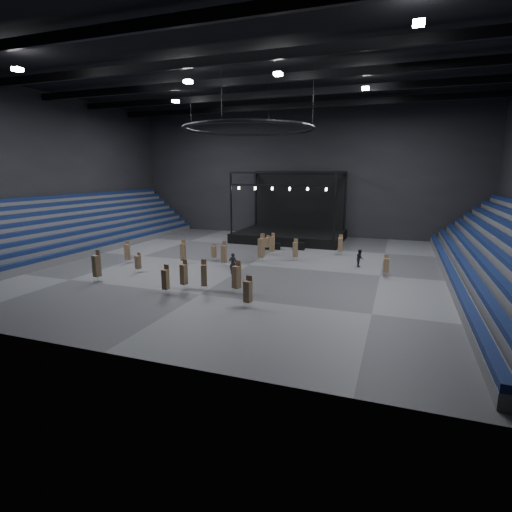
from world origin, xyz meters
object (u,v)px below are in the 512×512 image
(chair_stack_8, at_px, (184,274))
(crew_member, at_px, (360,258))
(chair_stack_1, at_px, (386,265))
(chair_stack_4, at_px, (214,251))
(chair_stack_13, at_px, (261,247))
(flight_case_left, at_px, (266,246))
(chair_stack_11, at_px, (248,291))
(chair_stack_7, at_px, (340,244))
(chair_stack_14, at_px, (272,244))
(chair_stack_5, at_px, (166,279))
(flight_case_right, at_px, (299,246))
(chair_stack_12, at_px, (97,265))
(chair_stack_2, at_px, (224,254))
(man_center, at_px, (233,263))
(chair_stack_3, at_px, (183,252))
(chair_stack_16, at_px, (138,262))
(chair_stack_6, at_px, (204,275))
(chair_stack_15, at_px, (267,242))
(chair_stack_9, at_px, (295,249))
(flight_case_mid, at_px, (275,246))
(chair_stack_10, at_px, (237,276))
(stage, at_px, (291,229))
(chair_stack_0, at_px, (127,252))

(chair_stack_8, relative_size, crew_member, 1.39)
(chair_stack_1, distance_m, chair_stack_4, 17.16)
(crew_member, bearing_deg, chair_stack_13, 84.08)
(flight_case_left, height_order, chair_stack_11, chair_stack_11)
(flight_case_left, relative_size, chair_stack_11, 0.54)
(flight_case_left, bearing_deg, chair_stack_4, -111.33)
(chair_stack_7, relative_size, chair_stack_14, 0.92)
(chair_stack_11, bearing_deg, chair_stack_5, -176.46)
(flight_case_right, bearing_deg, chair_stack_7, -15.97)
(chair_stack_11, bearing_deg, chair_stack_12, -177.22)
(chair_stack_2, xyz_separation_m, man_center, (1.98, -2.39, -0.29))
(flight_case_right, bearing_deg, chair_stack_3, -128.65)
(flight_case_left, distance_m, chair_stack_4, 8.52)
(chair_stack_16, bearing_deg, chair_stack_6, -7.96)
(chair_stack_15, bearing_deg, chair_stack_16, -103.34)
(man_center, bearing_deg, chair_stack_5, 54.66)
(chair_stack_5, relative_size, chair_stack_9, 0.98)
(chair_stack_4, xyz_separation_m, chair_stack_13, (4.79, 1.26, 0.49))
(flight_case_right, distance_m, chair_stack_6, 19.01)
(chair_stack_8, relative_size, chair_stack_14, 0.96)
(chair_stack_8, bearing_deg, flight_case_left, 101.62)
(flight_case_right, xyz_separation_m, crew_member, (7.68, -6.49, 0.41))
(flight_case_mid, bearing_deg, chair_stack_10, -82.31)
(chair_stack_5, xyz_separation_m, chair_stack_12, (-7.36, 1.08, 0.22))
(flight_case_mid, height_order, chair_stack_15, chair_stack_15)
(chair_stack_1, xyz_separation_m, chair_stack_14, (-12.31, 5.55, 0.23))
(stage, xyz_separation_m, flight_case_right, (2.73, -6.77, -1.01))
(chair_stack_15, height_order, crew_member, chair_stack_15)
(chair_stack_0, xyz_separation_m, man_center, (11.70, -0.30, -0.23))
(chair_stack_2, relative_size, chair_stack_11, 1.11)
(chair_stack_1, distance_m, chair_stack_6, 16.10)
(chair_stack_3, bearing_deg, chair_stack_7, 30.26)
(chair_stack_6, xyz_separation_m, chair_stack_9, (4.02, 12.90, -0.05))
(chair_stack_11, bearing_deg, chair_stack_14, 112.70)
(chair_stack_6, bearing_deg, chair_stack_7, 42.33)
(chair_stack_8, xyz_separation_m, crew_member, (12.30, 12.49, -0.37))
(chair_stack_14, distance_m, chair_stack_15, 2.93)
(chair_stack_0, distance_m, chair_stack_13, 13.57)
(chair_stack_14, height_order, chair_stack_15, chair_stack_14)
(flight_case_mid, relative_size, chair_stack_14, 0.47)
(stage, xyz_separation_m, chair_stack_11, (4.45, -28.22, -0.28))
(chair_stack_14, bearing_deg, chair_stack_12, -103.66)
(flight_case_mid, bearing_deg, flight_case_left, -176.07)
(flight_case_mid, bearing_deg, stage, 90.58)
(flight_case_mid, bearing_deg, flight_case_right, 17.17)
(flight_case_right, relative_size, chair_stack_6, 0.55)
(chair_stack_1, bearing_deg, chair_stack_6, -150.36)
(chair_stack_9, distance_m, crew_member, 6.67)
(chair_stack_16, bearing_deg, chair_stack_15, 73.42)
(chair_stack_5, bearing_deg, chair_stack_14, 83.12)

